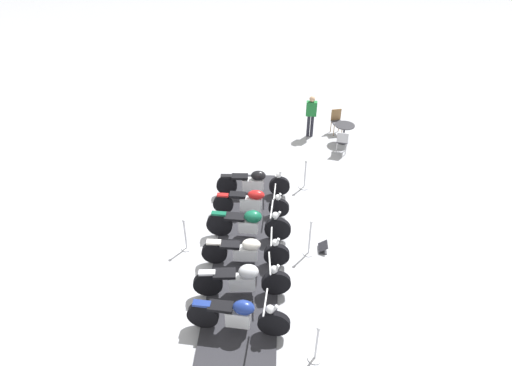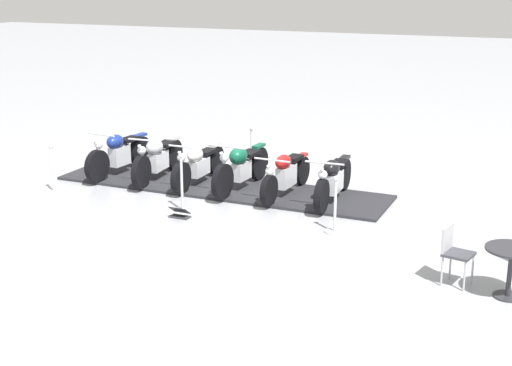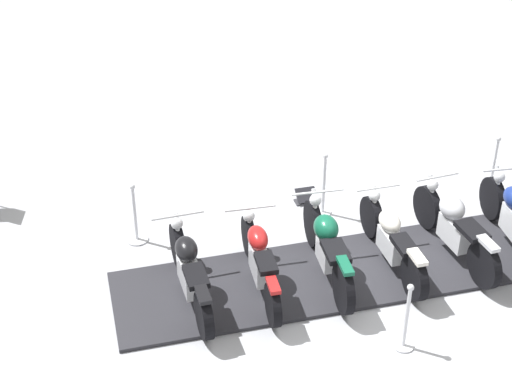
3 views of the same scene
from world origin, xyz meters
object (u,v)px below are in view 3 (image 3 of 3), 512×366
stanchion_right_mid (324,192)px  info_placard (306,198)px  motorcycle_black (189,270)px  motorcycle_maroon (259,258)px  stanchion_right_front (493,171)px  motorcycle_chrome (454,226)px  stanchion_right_rear (136,224)px  motorcycle_cream (392,239)px  motorcycle_forest (327,246)px  stanchion_left_mid (406,325)px

stanchion_right_mid → info_placard: size_ratio=2.92×
motorcycle_black → stanchion_right_mid: bearing=-59.7°
motorcycle_maroon → stanchion_right_front: (4.59, 1.54, -0.16)m
motorcycle_maroon → stanchion_right_front: 4.85m
motorcycle_chrome → stanchion_right_rear: (-4.55, 1.66, -0.23)m
info_placard → motorcycle_black: bearing=-139.7°
motorcycle_cream → motorcycle_chrome: bearing=-90.2°
motorcycle_cream → motorcycle_maroon: (-2.01, 0.03, 0.02)m
motorcycle_forest → stanchion_right_mid: bearing=-14.1°
motorcycle_black → stanchion_left_mid: bearing=-125.8°
motorcycle_cream → info_placard: size_ratio=5.76×
stanchion_left_mid → stanchion_right_rear: bearing=132.5°
stanchion_right_rear → stanchion_left_mid: (3.03, -3.31, 0.06)m
motorcycle_black → info_placard: size_ratio=5.91×
motorcycle_cream → stanchion_left_mid: bearing=162.9°
stanchion_left_mid → stanchion_right_front: bearing=46.1°
motorcycle_chrome → motorcycle_forest: (-2.00, 0.02, 0.01)m
motorcycle_maroon → stanchion_right_rear: (-1.54, 1.62, -0.19)m
motorcycle_forest → stanchion_right_rear: 3.04m
motorcycle_cream → motorcycle_maroon: bearing=89.4°
motorcycle_forest → stanchion_right_front: (3.59, 1.56, -0.20)m
stanchion_left_mid → info_placard: stanchion_left_mid is taller
motorcycle_chrome → motorcycle_maroon: 3.01m
motorcycle_chrome → stanchion_right_front: size_ratio=2.24×
info_placard → motorcycle_chrome: bearing=-50.1°
motorcycle_chrome → stanchion_left_mid: bearing=133.4°
motorcycle_black → stanchion_left_mid: stanchion_left_mid is taller
motorcycle_chrome → stanchion_right_mid: 2.20m
motorcycle_maroon → info_placard: bearing=-31.4°
info_placard → stanchion_left_mid: bearing=-87.5°
motorcycle_forest → stanchion_left_mid: motorcycle_forest is taller
motorcycle_black → stanchion_right_mid: stanchion_right_mid is taller
motorcycle_cream → motorcycle_maroon: motorcycle_cream is taller
stanchion_right_rear → info_placard: stanchion_right_rear is taller
stanchion_right_rear → stanchion_left_mid: size_ratio=1.00×
stanchion_right_front → motorcycle_black: bearing=-164.7°
motorcycle_maroon → stanchion_left_mid: stanchion_left_mid is taller
stanchion_left_mid → info_placard: (-0.12, 3.66, -0.30)m
stanchion_right_rear → stanchion_right_mid: (3.07, -0.04, 0.11)m
motorcycle_cream → stanchion_left_mid: stanchion_left_mid is taller
motorcycle_chrome → stanchion_left_mid: motorcycle_chrome is taller
motorcycle_chrome → stanchion_right_mid: (-1.48, 1.62, -0.12)m
stanchion_right_mid → stanchion_right_front: (3.07, -0.04, -0.07)m
stanchion_right_rear → motorcycle_forest: bearing=-32.8°
motorcycle_cream → info_placard: 2.14m
motorcycle_cream → stanchion_left_mid: size_ratio=2.18×
stanchion_right_mid → stanchion_right_front: size_ratio=1.11×
stanchion_right_mid → stanchion_right_front: stanchion_right_mid is taller
motorcycle_maroon → motorcycle_black: motorcycle_black is taller
motorcycle_forest → stanchion_right_front: bearing=-62.6°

